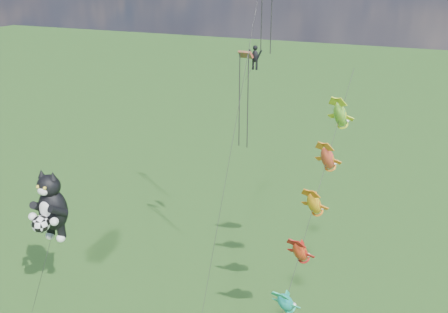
% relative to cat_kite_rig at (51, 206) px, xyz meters
% --- Properties ---
extents(cat_kite_rig, '(2.82, 4.24, 11.55)m').
position_rel_cat_kite_rig_xyz_m(cat_kite_rig, '(0.00, 0.00, 0.00)').
color(cat_kite_rig, brown).
rests_on(cat_kite_rig, ground).
extents(fish_windsock_rig, '(2.36, 15.86, 18.35)m').
position_rel_cat_kite_rig_xyz_m(fish_windsock_rig, '(18.56, 4.66, 1.58)').
color(fish_windsock_rig, brown).
rests_on(fish_windsock_rig, ground).
extents(parafoil_rig, '(2.23, 17.49, 28.18)m').
position_rel_cat_kite_rig_xyz_m(parafoil_rig, '(12.67, 8.68, 10.98)').
color(parafoil_rig, brown).
rests_on(parafoil_rig, ground).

